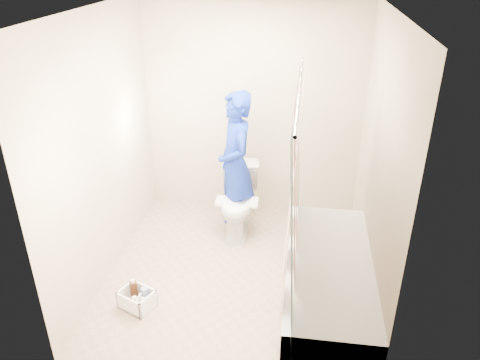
# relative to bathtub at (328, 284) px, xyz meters

# --- Properties ---
(floor) EXTENTS (2.60, 2.60, 0.00)m
(floor) POSITION_rel_bathtub_xyz_m (-0.85, 0.43, -0.27)
(floor) COLOR gray
(floor) RESTS_ON ground
(ceiling) EXTENTS (2.40, 2.60, 0.02)m
(ceiling) POSITION_rel_bathtub_xyz_m (-0.85, 0.43, 2.13)
(ceiling) COLOR white
(ceiling) RESTS_ON wall_back
(wall_back) EXTENTS (2.40, 0.02, 2.40)m
(wall_back) POSITION_rel_bathtub_xyz_m (-0.85, 1.73, 0.93)
(wall_back) COLOR #C8B29A
(wall_back) RESTS_ON ground
(wall_front) EXTENTS (2.40, 0.02, 2.40)m
(wall_front) POSITION_rel_bathtub_xyz_m (-0.85, -0.88, 0.93)
(wall_front) COLOR #C8B29A
(wall_front) RESTS_ON ground
(wall_left) EXTENTS (0.02, 2.60, 2.40)m
(wall_left) POSITION_rel_bathtub_xyz_m (-2.05, 0.43, 0.93)
(wall_left) COLOR #C8B29A
(wall_left) RESTS_ON ground
(wall_right) EXTENTS (0.02, 2.60, 2.40)m
(wall_right) POSITION_rel_bathtub_xyz_m (0.35, 0.43, 0.93)
(wall_right) COLOR #C8B29A
(wall_right) RESTS_ON ground
(bathtub) EXTENTS (0.70, 1.75, 0.50)m
(bathtub) POSITION_rel_bathtub_xyz_m (0.00, 0.00, 0.00)
(bathtub) COLOR silver
(bathtub) RESTS_ON ground
(curtain_rod) EXTENTS (0.02, 1.90, 0.02)m
(curtain_rod) POSITION_rel_bathtub_xyz_m (-0.33, 0.00, 1.68)
(curtain_rod) COLOR silver
(curtain_rod) RESTS_ON wall_back
(shower_curtain) EXTENTS (0.06, 1.75, 1.80)m
(shower_curtain) POSITION_rel_bathtub_xyz_m (-0.33, 0.00, 0.75)
(shower_curtain) COLOR white
(shower_curtain) RESTS_ON curtain_rod
(toilet) EXTENTS (0.43, 0.72, 0.72)m
(toilet) POSITION_rel_bathtub_xyz_m (-0.93, 1.14, 0.09)
(toilet) COLOR white
(toilet) RESTS_ON ground
(tank_lid) EXTENTS (0.45, 0.21, 0.03)m
(tank_lid) POSITION_rel_bathtub_xyz_m (-0.93, 1.02, 0.15)
(tank_lid) COLOR white
(tank_lid) RESTS_ON toilet
(tank_internals) EXTENTS (0.18, 0.06, 0.24)m
(tank_internals) POSITION_rel_bathtub_xyz_m (-0.98, 1.33, 0.44)
(tank_internals) COLOR black
(tank_internals) RESTS_ON toilet
(plumber) EXTENTS (0.57, 0.67, 1.56)m
(plumber) POSITION_rel_bathtub_xyz_m (-0.96, 1.16, 0.51)
(plumber) COLOR navy
(plumber) RESTS_ON ground
(cleaning_caddy) EXTENTS (0.35, 0.32, 0.21)m
(cleaning_caddy) POSITION_rel_bathtub_xyz_m (-1.62, -0.21, -0.19)
(cleaning_caddy) COLOR white
(cleaning_caddy) RESTS_ON ground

